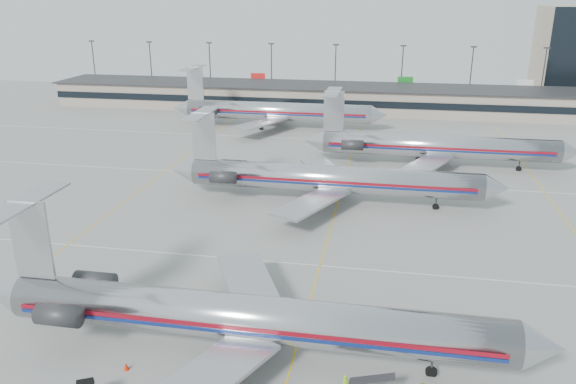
# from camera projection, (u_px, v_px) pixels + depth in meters

# --- Properties ---
(ground) EXTENTS (260.00, 260.00, 0.00)m
(ground) POSITION_uv_depth(u_px,v_px,m) (306.00, 314.00, 51.80)
(ground) COLOR gray
(ground) RESTS_ON ground
(apron_markings) EXTENTS (160.00, 0.15, 0.02)m
(apron_markings) POSITION_uv_depth(u_px,v_px,m) (320.00, 266.00, 61.08)
(apron_markings) COLOR silver
(apron_markings) RESTS_ON ground
(terminal) EXTENTS (162.00, 17.00, 6.25)m
(terminal) POSITION_uv_depth(u_px,v_px,m) (365.00, 98.00, 141.66)
(terminal) COLOR gray
(terminal) RESTS_ON ground
(light_mast_row) EXTENTS (163.60, 0.40, 15.28)m
(light_mast_row) POSITION_uv_depth(u_px,v_px,m) (368.00, 70.00, 152.87)
(light_mast_row) COLOR #38383D
(light_mast_row) RESTS_ON ground
(jet_foreground) EXTENTS (47.18, 27.78, 12.35)m
(jet_foreground) POSITION_uv_depth(u_px,v_px,m) (241.00, 316.00, 44.81)
(jet_foreground) COLOR silver
(jet_foreground) RESTS_ON ground
(jet_second_row) EXTENTS (47.33, 27.87, 12.39)m
(jet_second_row) POSITION_uv_depth(u_px,v_px,m) (326.00, 178.00, 78.56)
(jet_second_row) COLOR silver
(jet_second_row) RESTS_ON ground
(jet_third_row) EXTENTS (45.98, 28.28, 12.57)m
(jet_third_row) POSITION_uv_depth(u_px,v_px,m) (432.00, 146.00, 95.26)
(jet_third_row) COLOR silver
(jet_third_row) RESTS_ON ground
(jet_back_row) EXTENTS (47.85, 29.44, 13.09)m
(jet_back_row) POSITION_uv_depth(u_px,v_px,m) (273.00, 111.00, 123.17)
(jet_back_row) COLOR silver
(jet_back_row) RESTS_ON ground
(ramp_worker_near) EXTENTS (0.65, 0.63, 1.51)m
(ramp_worker_near) POSITION_uv_depth(u_px,v_px,m) (345.00, 384.00, 41.32)
(ramp_worker_near) COLOR #95D714
(ramp_worker_near) RESTS_ON ground
(cone_left) EXTENTS (0.55, 0.55, 0.62)m
(cone_left) POSITION_uv_depth(u_px,v_px,m) (126.00, 366.00, 44.02)
(cone_left) COLOR red
(cone_left) RESTS_ON ground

